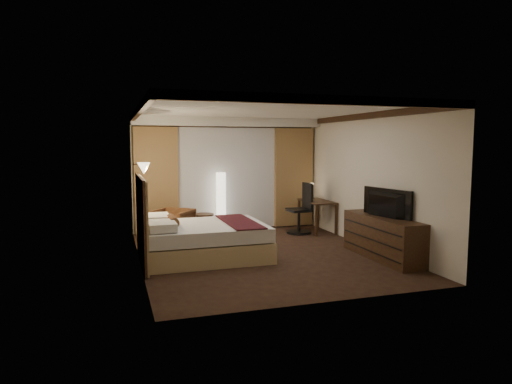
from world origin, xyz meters
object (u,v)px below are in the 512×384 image
object	(u,v)px
office_chair	(299,208)
desk	(317,216)
armchair	(173,224)
bed	(205,240)
dresser	(382,237)
side_table	(203,225)
floor_lamp	(221,202)
television	(382,198)

from	to	relation	value
office_chair	desk	bearing A→B (deg)	2.02
armchair	bed	bearing A→B (deg)	-40.22
dresser	side_table	bearing A→B (deg)	133.21
floor_lamp	desk	xyz separation A→B (m)	(2.18, -0.66, -0.34)
side_table	office_chair	bearing A→B (deg)	-7.57
office_chair	dresser	world-z (taller)	office_chair
side_table	desk	bearing A→B (deg)	-5.16
side_table	dresser	xyz separation A→B (m)	(2.74, -2.92, 0.12)
side_table	floor_lamp	world-z (taller)	floor_lamp
side_table	desk	xyz separation A→B (m)	(2.69, -0.24, 0.12)
dresser	office_chair	bearing A→B (deg)	101.55
television	desk	bearing A→B (deg)	-9.43
armchair	side_table	size ratio (longest dim) A/B	1.50
armchair	floor_lamp	xyz separation A→B (m)	(1.24, 0.74, 0.33)
desk	office_chair	size ratio (longest dim) A/B	0.92
bed	floor_lamp	distance (m)	2.50
armchair	floor_lamp	distance (m)	1.48
bed	office_chair	world-z (taller)	office_chair
side_table	desk	size ratio (longest dim) A/B	0.47
armchair	dresser	distance (m)	4.33
floor_lamp	desk	bearing A→B (deg)	-16.71
office_chair	armchair	bearing A→B (deg)	176.79
dresser	television	size ratio (longest dim) A/B	1.67
side_table	television	distance (m)	4.08
television	floor_lamp	bearing A→B (deg)	23.61
floor_lamp	office_chair	world-z (taller)	floor_lamp
armchair	side_table	distance (m)	0.81
desk	dresser	world-z (taller)	dresser
floor_lamp	dresser	world-z (taller)	floor_lamp
armchair	floor_lamp	world-z (taller)	floor_lamp
desk	bed	bearing A→B (deg)	-151.37
armchair	side_table	bearing A→B (deg)	60.24
armchair	side_table	xyz separation A→B (m)	(0.73, 0.33, -0.13)
side_table	desk	distance (m)	2.71
floor_lamp	armchair	bearing A→B (deg)	-149.25
armchair	dresser	xyz separation A→B (m)	(3.47, -2.59, -0.00)
armchair	television	xyz separation A→B (m)	(3.44, -2.59, 0.72)
bed	television	xyz separation A→B (m)	(3.06, -1.02, 0.79)
side_table	television	bearing A→B (deg)	-47.10
bed	television	distance (m)	3.32
armchair	television	distance (m)	4.37
bed	television	bearing A→B (deg)	-18.38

